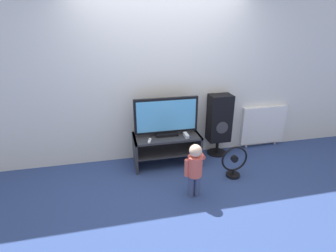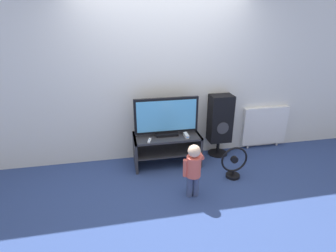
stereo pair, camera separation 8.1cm
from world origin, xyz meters
name	(u,v)px [view 1 (the left image)]	position (x,y,z in m)	size (l,w,h in m)	color
ground_plane	(170,171)	(0.00, 0.00, 0.00)	(16.00, 16.00, 0.00)	navy
wall_back	(162,77)	(0.00, 0.56, 1.30)	(10.00, 0.06, 2.60)	silver
tv_stand	(167,145)	(0.00, 0.24, 0.32)	(1.00, 0.48, 0.48)	#2D2D33
television	(166,117)	(0.00, 0.26, 0.76)	(0.95, 0.20, 0.58)	black
game_console	(186,135)	(0.27, 0.13, 0.51)	(0.05, 0.16, 0.05)	white
remote_primary	(150,141)	(-0.28, 0.08, 0.49)	(0.07, 0.13, 0.03)	white
child	(195,166)	(0.17, -0.62, 0.42)	(0.27, 0.42, 0.72)	#3F4C72
speaker_tower	(219,119)	(0.90, 0.38, 0.61)	(0.35, 0.32, 1.02)	black
floor_fan	(234,163)	(0.85, -0.33, 0.22)	(0.39, 0.20, 0.48)	black
radiator	(263,125)	(1.78, 0.49, 0.39)	(0.81, 0.08, 0.73)	white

